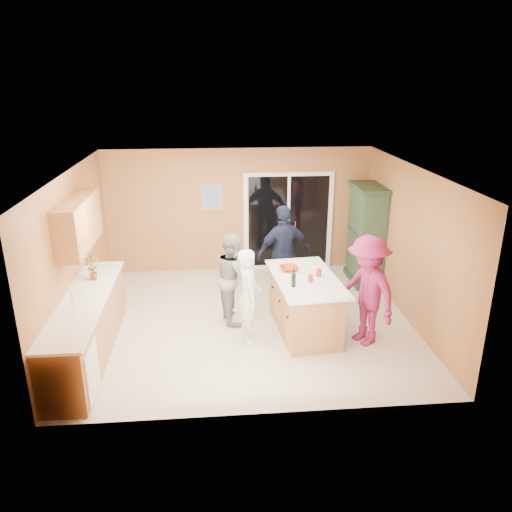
{
  "coord_description": "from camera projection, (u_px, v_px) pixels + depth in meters",
  "views": [
    {
      "loc": [
        -0.55,
        -7.65,
        3.97
      ],
      "look_at": [
        0.15,
        0.1,
        1.15
      ],
      "focal_mm": 35.0,
      "sensor_mm": 36.0,
      "label": 1
    }
  ],
  "objects": [
    {
      "name": "left_cabinet_run",
      "position": [
        85.0,
        333.0,
        7.21
      ],
      "size": [
        0.65,
        3.05,
        1.24
      ],
      "color": "#A97241",
      "rests_on": "floor"
    },
    {
      "name": "sliding_door",
      "position": [
        288.0,
        221.0,
        10.6
      ],
      "size": [
        1.9,
        0.07,
        2.1
      ],
      "color": "white",
      "rests_on": "floor"
    },
    {
      "name": "upper_cabinets",
      "position": [
        78.0,
        223.0,
        7.52
      ],
      "size": [
        0.35,
        1.6,
        0.75
      ],
      "primitive_type": "cube",
      "color": "#A97241",
      "rests_on": "wall_left"
    },
    {
      "name": "wine_bottle",
      "position": [
        294.0,
        280.0,
        7.55
      ],
      "size": [
        0.07,
        0.07,
        0.29
      ],
      "rotation": [
        0.0,
        0.0,
        0.26
      ],
      "color": "black",
      "rests_on": "kitchen_island"
    },
    {
      "name": "wall_front",
      "position": [
        263.0,
        320.0,
        5.78
      ],
      "size": [
        5.5,
        0.1,
        2.6
      ],
      "primitive_type": "cube",
      "color": "tan",
      "rests_on": "ground"
    },
    {
      "name": "green_hutch",
      "position": [
        366.0,
        236.0,
        9.93
      ],
      "size": [
        0.57,
        1.08,
        1.98
      ],
      "color": "#233927",
      "rests_on": "floor"
    },
    {
      "name": "wall_left",
      "position": [
        74.0,
        255.0,
        7.89
      ],
      "size": [
        0.1,
        5.0,
        2.6
      ],
      "primitive_type": "cube",
      "color": "tan",
      "rests_on": "ground"
    },
    {
      "name": "tulip_vase",
      "position": [
        92.0,
        268.0,
        7.79
      ],
      "size": [
        0.23,
        0.18,
        0.4
      ],
      "primitive_type": "imported",
      "rotation": [
        0.0,
        0.0,
        -0.18
      ],
      "color": "#AC2E11",
      "rests_on": "left_cabinet_run"
    },
    {
      "name": "wall_right",
      "position": [
        411.0,
        245.0,
        8.35
      ],
      "size": [
        0.1,
        5.0,
        2.6
      ],
      "primitive_type": "cube",
      "color": "tan",
      "rests_on": "ground"
    },
    {
      "name": "woman_magenta",
      "position": [
        367.0,
        291.0,
        7.62
      ],
      "size": [
        1.07,
        1.3,
        1.75
      ],
      "primitive_type": "imported",
      "rotation": [
        0.0,
        0.0,
        -1.13
      ],
      "color": "maroon",
      "rests_on": "floor"
    },
    {
      "name": "ceiling",
      "position": [
        247.0,
        170.0,
        7.68
      ],
      "size": [
        5.5,
        5.0,
        0.1
      ],
      "primitive_type": "cube",
      "color": "white",
      "rests_on": "wall_back"
    },
    {
      "name": "woman_grey",
      "position": [
        234.0,
        277.0,
        8.39
      ],
      "size": [
        0.71,
        0.85,
        1.55
      ],
      "primitive_type": "imported",
      "rotation": [
        0.0,
        0.0,
        1.75
      ],
      "color": "gray",
      "rests_on": "floor"
    },
    {
      "name": "woman_white",
      "position": [
        249.0,
        295.0,
        7.73
      ],
      "size": [
        0.39,
        0.57,
        1.52
      ],
      "primitive_type": "imported",
      "rotation": [
        0.0,
        0.0,
        1.62
      ],
      "color": "white",
      "rests_on": "floor"
    },
    {
      "name": "tumbler_far",
      "position": [
        311.0,
        278.0,
        7.75
      ],
      "size": [
        0.1,
        0.1,
        0.11
      ],
      "primitive_type": "cylinder",
      "rotation": [
        0.0,
        0.0,
        -0.3
      ],
      "color": "#AD2513",
      "rests_on": "kitchen_island"
    },
    {
      "name": "white_plate",
      "position": [
        297.0,
        264.0,
        8.48
      ],
      "size": [
        0.3,
        0.3,
        0.02
      ],
      "primitive_type": "cylinder",
      "rotation": [
        0.0,
        0.0,
        -0.33
      ],
      "color": "silver",
      "rests_on": "kitchen_island"
    },
    {
      "name": "woman_navy",
      "position": [
        284.0,
        253.0,
        9.15
      ],
      "size": [
        1.13,
        0.7,
        1.8
      ],
      "primitive_type": "imported",
      "rotation": [
        0.0,
        0.0,
        3.41
      ],
      "color": "#171B34",
      "rests_on": "floor"
    },
    {
      "name": "wall_back",
      "position": [
        239.0,
        211.0,
        10.46
      ],
      "size": [
        5.5,
        0.1,
        2.6
      ],
      "primitive_type": "cube",
      "color": "tan",
      "rests_on": "ground"
    },
    {
      "name": "serving_bowl",
      "position": [
        289.0,
        268.0,
        8.21
      ],
      "size": [
        0.36,
        0.36,
        0.07
      ],
      "primitive_type": "imported",
      "rotation": [
        0.0,
        0.0,
        0.22
      ],
      "color": "#AD2513",
      "rests_on": "kitchen_island"
    },
    {
      "name": "kitchen_island",
      "position": [
        305.0,
        306.0,
        8.11
      ],
      "size": [
        1.12,
        1.88,
        0.95
      ],
      "rotation": [
        0.0,
        0.0,
        0.08
      ],
      "color": "#A97241",
      "rests_on": "floor"
    },
    {
      "name": "tumbler_near",
      "position": [
        319.0,
        273.0,
        7.96
      ],
      "size": [
        0.09,
        0.09,
        0.12
      ],
      "primitive_type": "cylinder",
      "rotation": [
        0.0,
        0.0,
        -0.12
      ],
      "color": "#AD2513",
      "rests_on": "kitchen_island"
    },
    {
      "name": "floor",
      "position": [
        248.0,
        321.0,
        8.56
      ],
      "size": [
        5.5,
        5.5,
        0.0
      ],
      "primitive_type": "plane",
      "color": "beige",
      "rests_on": "ground"
    },
    {
      "name": "framed_picture",
      "position": [
        212.0,
        198.0,
        10.29
      ],
      "size": [
        0.46,
        0.04,
        0.56
      ],
      "color": "tan",
      "rests_on": "wall_back"
    }
  ]
}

